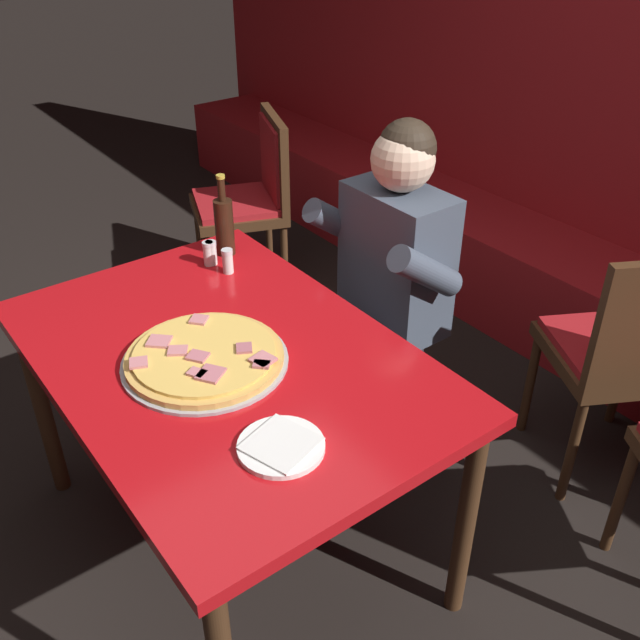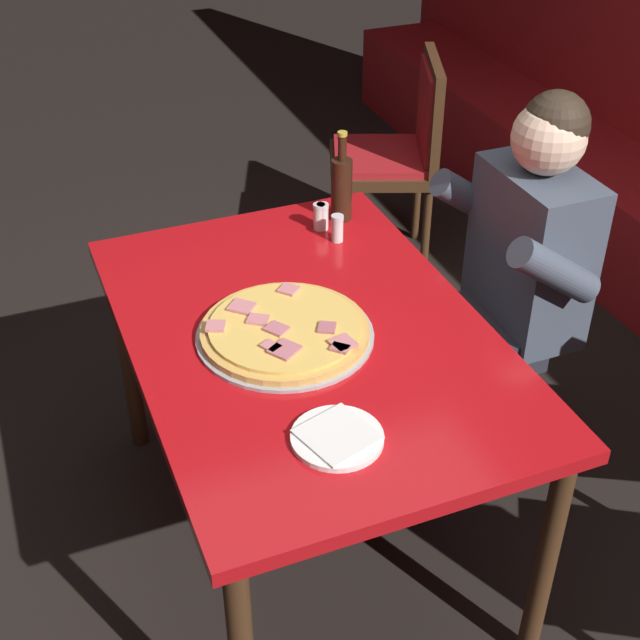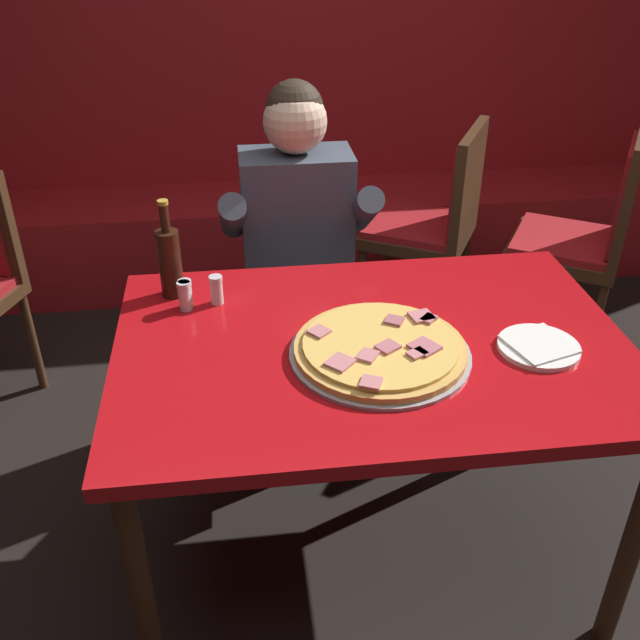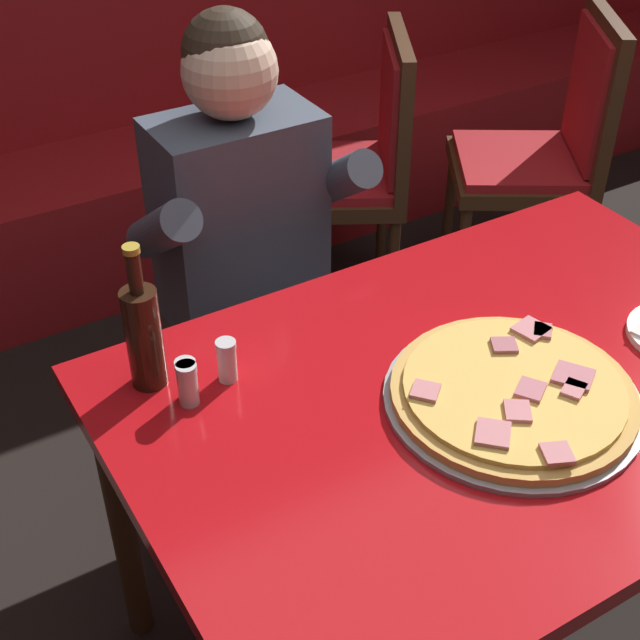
% 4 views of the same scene
% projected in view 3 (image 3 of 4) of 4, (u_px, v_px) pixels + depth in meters
% --- Properties ---
extents(ground_plane, '(24.00, 24.00, 0.00)m').
position_uv_depth(ground_plane, '(363.00, 545.00, 2.27)').
color(ground_plane, black).
extents(booth_wall_panel, '(6.80, 0.16, 1.90)m').
position_uv_depth(booth_wall_panel, '(293.00, 80.00, 3.62)').
color(booth_wall_panel, '#A3191E').
rests_on(booth_wall_panel, ground_plane).
extents(booth_bench, '(6.46, 0.48, 0.46)m').
position_uv_depth(booth_bench, '(301.00, 236.00, 3.72)').
color(booth_bench, '#A3191E').
rests_on(booth_bench, ground_plane).
extents(main_dining_table, '(1.34, 0.91, 0.78)m').
position_uv_depth(main_dining_table, '(371.00, 367.00, 1.91)').
color(main_dining_table, '#422816').
rests_on(main_dining_table, ground_plane).
extents(pizza, '(0.46, 0.46, 0.05)m').
position_uv_depth(pizza, '(380.00, 349.00, 1.80)').
color(pizza, '#9E9EA3').
rests_on(pizza, main_dining_table).
extents(plate_white_paper, '(0.21, 0.21, 0.02)m').
position_uv_depth(plate_white_paper, '(539.00, 347.00, 1.83)').
color(plate_white_paper, white).
rests_on(plate_white_paper, main_dining_table).
extents(beer_bottle, '(0.07, 0.07, 0.29)m').
position_uv_depth(beer_bottle, '(170.00, 261.00, 2.02)').
color(beer_bottle, black).
rests_on(beer_bottle, main_dining_table).
extents(shaker_black_pepper, '(0.04, 0.04, 0.09)m').
position_uv_depth(shaker_black_pepper, '(185.00, 297.00, 1.98)').
color(shaker_black_pepper, silver).
rests_on(shaker_black_pepper, main_dining_table).
extents(shaker_oregano, '(0.04, 0.04, 0.09)m').
position_uv_depth(shaker_oregano, '(217.00, 291.00, 2.01)').
color(shaker_oregano, silver).
rests_on(shaker_oregano, main_dining_table).
extents(shaker_parmesan, '(0.04, 0.04, 0.09)m').
position_uv_depth(shaker_parmesan, '(186.00, 295.00, 1.99)').
color(shaker_parmesan, silver).
rests_on(shaker_parmesan, main_dining_table).
extents(diner_seated_blue_shirt, '(0.53, 0.53, 1.27)m').
position_uv_depth(diner_seated_blue_shirt, '(300.00, 255.00, 2.46)').
color(diner_seated_blue_shirt, black).
rests_on(diner_seated_blue_shirt, ground_plane).
extents(dining_chair_side_aisle, '(0.61, 0.61, 1.01)m').
position_uv_depth(dining_chair_side_aisle, '(589.00, 231.00, 2.91)').
color(dining_chair_side_aisle, '#422816').
rests_on(dining_chair_side_aisle, ground_plane).
extents(dining_chair_far_left, '(0.60, 0.60, 0.96)m').
position_uv_depth(dining_chair_far_left, '(436.00, 217.00, 3.09)').
color(dining_chair_far_left, '#422816').
rests_on(dining_chair_far_left, ground_plane).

